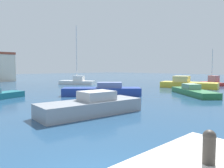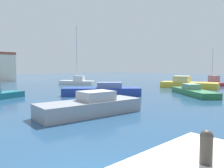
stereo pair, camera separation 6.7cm
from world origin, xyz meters
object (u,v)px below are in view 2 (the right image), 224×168
object	(u,v)px
motorboat_blue_inner_mooring	(103,91)
motorboat_grey_center_channel	(91,106)
sailboat_white_behind_lamppost	(77,81)
motorboat_green_distant_east	(193,91)
motorboat_yellow_near_pier	(188,84)
sailboat_red_distant_north	(212,82)
mooring_bollard	(206,145)

from	to	relation	value
motorboat_blue_inner_mooring	motorboat_grey_center_channel	bearing A→B (deg)	-134.61
sailboat_white_behind_lamppost	motorboat_green_distant_east	size ratio (longest dim) A/B	1.45
motorboat_grey_center_channel	motorboat_green_distant_east	xyz separation A→B (m)	(13.91, 0.34, -0.14)
motorboat_yellow_near_pier	sailboat_red_distant_north	distance (m)	7.07
sailboat_white_behind_lamppost	motorboat_green_distant_east	xyz separation A→B (m)	(0.83, -20.83, -0.16)
mooring_bollard	motorboat_blue_inner_mooring	bearing A→B (deg)	55.85
mooring_bollard	motorboat_blue_inner_mooring	world-z (taller)	mooring_bollard
mooring_bollard	motorboat_yellow_near_pier	xyz separation A→B (m)	(25.11, 13.72, -0.82)
motorboat_grey_center_channel	motorboat_blue_inner_mooring	bearing A→B (deg)	45.39
motorboat_yellow_near_pier	motorboat_green_distant_east	distance (m)	8.44
sailboat_red_distant_north	motorboat_blue_inner_mooring	bearing A→B (deg)	173.33
motorboat_green_distant_east	sailboat_red_distant_north	distance (m)	14.73
sailboat_white_behind_lamppost	sailboat_red_distant_north	world-z (taller)	sailboat_white_behind_lamppost
motorboat_grey_center_channel	motorboat_green_distant_east	bearing A→B (deg)	1.40
motorboat_blue_inner_mooring	motorboat_green_distant_east	world-z (taller)	motorboat_blue_inner_mooring
sailboat_red_distant_north	motorboat_yellow_near_pier	bearing A→B (deg)	174.85
sailboat_white_behind_lamppost	mooring_bollard	bearing A→B (deg)	-119.59
sailboat_white_behind_lamppost	motorboat_blue_inner_mooring	world-z (taller)	sailboat_white_behind_lamppost
motorboat_blue_inner_mooring	motorboat_yellow_near_pier	xyz separation A→B (m)	(14.52, -1.89, 0.09)
motorboat_blue_inner_mooring	sailboat_white_behind_lamppost	bearing A→B (deg)	65.82
sailboat_red_distant_north	motorboat_grey_center_channel	bearing A→B (deg)	-171.63
mooring_bollard	motorboat_grey_center_channel	distance (m)	9.84
mooring_bollard	motorboat_grey_center_channel	bearing A→B (deg)	65.83
mooring_bollard	sailboat_red_distant_north	world-z (taller)	sailboat_red_distant_north
motorboat_grey_center_channel	motorboat_yellow_near_pier	distance (m)	21.63
motorboat_blue_inner_mooring	sailboat_red_distant_north	xyz separation A→B (m)	(21.57, -2.52, 0.11)
motorboat_grey_center_channel	sailboat_red_distant_north	xyz separation A→B (m)	(28.14, 4.14, 0.07)
motorboat_grey_center_channel	sailboat_red_distant_north	size ratio (longest dim) A/B	1.12
mooring_bollard	sailboat_white_behind_lamppost	bearing A→B (deg)	60.41
mooring_bollard	sailboat_red_distant_north	distance (m)	34.72
sailboat_white_behind_lamppost	motorboat_yellow_near_pier	size ratio (longest dim) A/B	1.25
motorboat_yellow_near_pier	sailboat_red_distant_north	xyz separation A→B (m)	(7.04, -0.63, 0.01)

